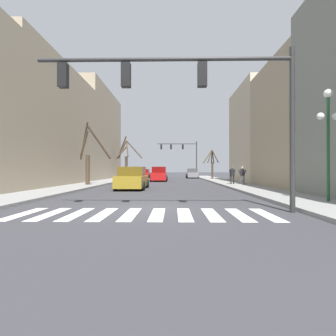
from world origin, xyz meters
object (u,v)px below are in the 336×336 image
Objects in this scene: pedestrian_crossing_street at (232,174)px; street_tree_right_near at (126,158)px; street_tree_left_near at (212,163)px; car_parked_left_far at (132,179)px; car_at_intersection at (144,174)px; traffic_signal_far at (182,151)px; street_lamp_right_corner at (328,122)px; pedestrian_on_left_sidewalk at (242,174)px; car_driving_away_lane at (160,174)px; car_parked_right_mid at (192,174)px; traffic_signal_near at (191,88)px; street_tree_left_mid at (89,157)px; car_parked_left_near at (159,174)px.

pedestrian_crossing_street is 21.22m from street_tree_right_near.
street_tree_left_near is at bearing -13.10° from street_tree_right_near.
car_parked_left_far reaches higher than car_at_intersection.
traffic_signal_far reaches higher than street_lamp_right_corner.
pedestrian_on_left_sidewalk is at bearing -153.27° from car_at_intersection.
pedestrian_crossing_street is (10.57, -22.64, 0.38)m from car_at_intersection.
street_tree_left_near is at bearing -63.86° from traffic_signal_far.
car_parked_right_mid is at bearing 127.86° from car_driving_away_lane.
car_parked_right_mid is 0.92× the size of car_parked_left_far.
traffic_signal_far reaches higher than street_tree_left_near.
street_tree_right_near is at bearing 108.86° from car_parked_right_mid.
traffic_signal_far is 22.84m from pedestrian_on_left_sidewalk.
street_tree_left_near is (-0.96, 26.57, -1.10)m from street_lamp_right_corner.
street_tree_right_near is (-5.40, 0.45, 2.59)m from car_driving_away_lane.
car_parked_left_far is at bearing -115.84° from street_tree_left_near.
street_lamp_right_corner is 26.61m from street_tree_left_near.
street_lamp_right_corner is at bearing 18.99° from traffic_signal_near.
street_tree_left_mid is (-14.04, 11.99, -0.91)m from street_lamp_right_corner.
traffic_signal_near is 29.11m from street_tree_left_near.
traffic_signal_near reaches higher than car_parked_left_far.
street_tree_right_near is (-5.65, 7.75, 2.47)m from car_parked_left_near.
traffic_signal_near is 5.63× the size of pedestrian_on_left_sidewalk.
street_lamp_right_corner is at bearing 20.83° from car_parked_left_near.
street_lamp_right_corner is 30.51m from car_driving_away_lane.
car_parked_left_near is at bearing -53.89° from street_tree_right_near.
street_tree_right_near is (-4.31, 20.98, 2.52)m from car_parked_left_far.
pedestrian_on_left_sidewalk is 0.29× the size of street_tree_left_mid.
street_lamp_right_corner is (4.98, -34.78, -1.26)m from traffic_signal_far.
pedestrian_on_left_sidewalk reaches higher than car_driving_away_lane.
car_parked_left_near is 7.30m from car_driving_away_lane.
car_parked_left_far is 1.13× the size of car_at_intersection.
pedestrian_on_left_sidewalk is at bearing 41.46° from car_parked_left_near.
car_parked_left_far is 0.73× the size of street_tree_right_near.
car_driving_away_lane is at bearing 161.26° from street_tree_left_near.
car_parked_left_far is at bearing -100.12° from traffic_signal_far.
traffic_signal_far is 9.44m from street_tree_left_near.
car_parked_right_mid is at bearing 109.42° from street_tree_left_near.
car_parked_right_mid is 1.04× the size of car_at_intersection.
pedestrian_on_left_sidewalk is at bearing 113.64° from car_parked_left_far.
traffic_signal_far is 4.36× the size of pedestrian_on_left_sidewalk.
car_parked_right_mid is 23.87m from street_tree_left_mid.
traffic_signal_far is at bearing 115.43° from pedestrian_on_left_sidewalk.
street_tree_left_near reaches higher than car_parked_left_far.
car_parked_left_near is at bearing -104.46° from traffic_signal_far.
pedestrian_crossing_street is 13.01m from street_tree_left_mid.
traffic_signal_near is at bearing 175.75° from car_parked_right_mid.
pedestrian_crossing_street is at bearing -80.07° from traffic_signal_far.
car_driving_away_lane is 6.01m from street_tree_right_near.
pedestrian_on_left_sidewalk is at bearing 69.00° from traffic_signal_near.
car_parked_left_near is 12.18m from pedestrian_on_left_sidewalk.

